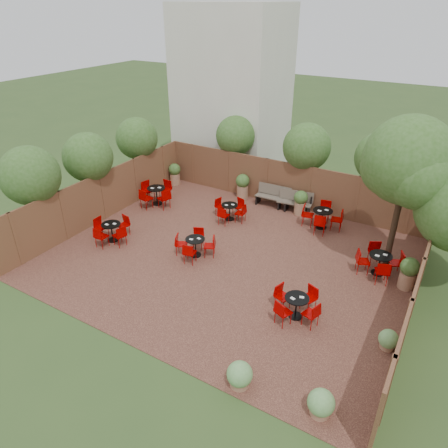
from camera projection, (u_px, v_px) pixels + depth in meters
The scene contains 13 objects.
ground at pixel (230, 258), 14.66m from camera, with size 80.00×80.00×0.00m, color #354F23.
courtyard_paving at pixel (230, 258), 14.65m from camera, with size 12.00×10.00×0.02m, color #391E17.
fence_back at pixel (287, 185), 17.96m from camera, with size 12.00×0.08×2.00m, color #4E2C1D.
fence_left at pixel (103, 196), 16.87m from camera, with size 0.08×10.00×2.00m, color #4E2C1D.
fence_right at pixel (417, 289), 11.49m from camera, with size 0.08×10.00×2.00m, color #4E2C1D.
neighbour_building at pixel (232, 91), 20.81m from camera, with size 5.00×4.00×8.00m, color silver.
overhang_foliage at pixel (261, 165), 15.34m from camera, with size 15.71×10.37×2.71m.
courtyard_tree at pixel (407, 165), 12.45m from camera, with size 2.86×2.77×5.18m.
park_bench_left at pixel (273, 196), 18.12m from camera, with size 1.53×0.53×0.94m.
park_bench_right at pixel (295, 201), 17.67m from camera, with size 1.52×0.67×0.91m.
bistro_tables at pixel (236, 231), 15.51m from camera, with size 11.29×7.03×0.90m.
planters at pixel (268, 202), 17.35m from camera, with size 11.89×3.94×1.13m.
low_shrubs at pixel (305, 376), 9.65m from camera, with size 3.32×3.59×0.67m.
Camera 1 is at (6.10, -10.68, 8.07)m, focal length 33.15 mm.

